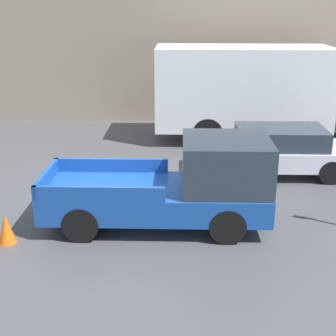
{
  "coord_description": "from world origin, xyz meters",
  "views": [
    {
      "loc": [
        1.75,
        -10.6,
        4.92
      ],
      "look_at": [
        1.45,
        0.33,
        1.04
      ],
      "focal_mm": 50.0,
      "sensor_mm": 36.0,
      "label": 1
    }
  ],
  "objects_px": {
    "car": "(276,150)",
    "traffic_cone": "(6,229)",
    "newspaper_box": "(230,111)",
    "pickup_truck": "(179,186)",
    "delivery_truck": "(259,90)"
  },
  "relations": [
    {
      "from": "car",
      "to": "newspaper_box",
      "type": "bearing_deg",
      "value": 96.67
    },
    {
      "from": "pickup_truck",
      "to": "car",
      "type": "distance_m",
      "value": 4.58
    },
    {
      "from": "car",
      "to": "traffic_cone",
      "type": "xyz_separation_m",
      "value": [
        -6.61,
        -4.54,
        -0.42
      ]
    },
    {
      "from": "car",
      "to": "traffic_cone",
      "type": "bearing_deg",
      "value": -145.49
    },
    {
      "from": "pickup_truck",
      "to": "newspaper_box",
      "type": "height_order",
      "value": "pickup_truck"
    },
    {
      "from": "car",
      "to": "newspaper_box",
      "type": "height_order",
      "value": "car"
    },
    {
      "from": "pickup_truck",
      "to": "delivery_truck",
      "type": "relative_size",
      "value": 0.62
    },
    {
      "from": "pickup_truck",
      "to": "newspaper_box",
      "type": "relative_size",
      "value": 4.91
    },
    {
      "from": "car",
      "to": "delivery_truck",
      "type": "bearing_deg",
      "value": 89.99
    },
    {
      "from": "delivery_truck",
      "to": "newspaper_box",
      "type": "bearing_deg",
      "value": 106.15
    },
    {
      "from": "newspaper_box",
      "to": "car",
      "type": "bearing_deg",
      "value": -83.33
    },
    {
      "from": "car",
      "to": "traffic_cone",
      "type": "height_order",
      "value": "car"
    },
    {
      "from": "delivery_truck",
      "to": "traffic_cone",
      "type": "xyz_separation_m",
      "value": [
        -6.61,
        -8.34,
        -1.54
      ]
    },
    {
      "from": "pickup_truck",
      "to": "newspaper_box",
      "type": "distance_m",
      "value": 10.17
    },
    {
      "from": "newspaper_box",
      "to": "traffic_cone",
      "type": "bearing_deg",
      "value": -118.2
    }
  ]
}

